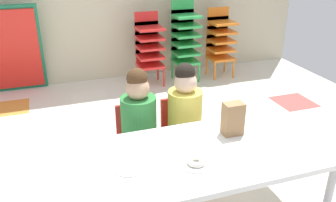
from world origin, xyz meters
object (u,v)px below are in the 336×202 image
kid_chair_green_stack (185,37)px  donut_powdered_on_plate (196,161)px  paper_plate_near_edge (196,164)px  kid_chair_red_stack (149,45)px  kid_chair_orange_stack (220,39)px  folded_activity_table (3,51)px  seated_child_near_camera (138,117)px  craft_table (186,161)px  paper_bag_brown (233,119)px  seated_child_middle_seat (184,110)px  paper_plate_center_table (130,168)px

kid_chair_green_stack → donut_powdered_on_plate: size_ratio=9.86×
paper_plate_near_edge → kid_chair_red_stack: bearing=79.4°
donut_powdered_on_plate → kid_chair_red_stack: bearing=79.4°
kid_chair_orange_stack → folded_activity_table: 2.74m
seated_child_near_camera → folded_activity_table: (-1.07, 2.23, -0.02)m
craft_table → kid_chair_green_stack: bearing=68.8°
craft_table → kid_chair_red_stack: bearing=78.6°
kid_chair_red_stack → paper_plate_near_edge: 2.78m
kid_chair_green_stack → donut_powdered_on_plate: (-1.00, -2.73, 0.01)m
paper_plate_near_edge → donut_powdered_on_plate: donut_powdered_on_plate is taller
craft_table → folded_activity_table: 3.09m
kid_chair_green_stack → paper_bag_brown: (-0.63, -2.47, 0.10)m
kid_chair_orange_stack → donut_powdered_on_plate: bearing=-119.0°
craft_table → donut_powdered_on_plate: size_ratio=17.10×
kid_chair_orange_stack → donut_powdered_on_plate: kid_chair_orange_stack is taller
kid_chair_green_stack → folded_activity_table: bearing=174.1°
kid_chair_red_stack → folded_activity_table: folded_activity_table is taller
seated_child_middle_seat → paper_bag_brown: (0.15, -0.46, 0.12)m
seated_child_middle_seat → paper_plate_near_edge: seated_child_middle_seat is taller
kid_chair_orange_stack → folded_activity_table: folded_activity_table is taller
folded_activity_table → donut_powdered_on_plate: size_ratio=10.30×
kid_chair_orange_stack → paper_plate_near_edge: size_ratio=5.11×
craft_table → kid_chair_red_stack: (0.53, 2.61, -0.00)m
kid_chair_red_stack → paper_plate_near_edge: bearing=-100.6°
seated_child_near_camera → kid_chair_orange_stack: bearing=50.4°
kid_chair_green_stack → craft_table: bearing=-111.2°
paper_plate_center_table → craft_table: bearing=4.4°
seated_child_near_camera → kid_chair_red_stack: 2.11m
seated_child_near_camera → kid_chair_orange_stack: size_ratio=1.00×
seated_child_middle_seat → kid_chair_red_stack: 2.03m
kid_chair_red_stack → paper_bag_brown: bearing=-93.4°
seated_child_near_camera → seated_child_middle_seat: bearing=0.0°
paper_bag_brown → paper_plate_center_table: bearing=-166.8°
craft_table → seated_child_near_camera: bearing=102.5°
donut_powdered_on_plate → folded_activity_table: bearing=112.3°
seated_child_near_camera → paper_bag_brown: 0.70m
craft_table → seated_child_near_camera: (-0.14, 0.61, 0.04)m
seated_child_near_camera → paper_plate_near_edge: 0.74m
craft_table → seated_child_near_camera: 0.62m
kid_chair_green_stack → kid_chair_orange_stack: size_ratio=1.13×
craft_table → paper_plate_near_edge: paper_plate_near_edge is taller
seated_child_near_camera → paper_plate_center_table: size_ratio=5.10×
paper_plate_near_edge → paper_bag_brown: bearing=35.4°
seated_child_middle_seat → kid_chair_green_stack: size_ratio=0.88×
paper_bag_brown → donut_powdered_on_plate: (-0.37, -0.26, -0.09)m
kid_chair_green_stack → paper_plate_near_edge: 2.91m
seated_child_near_camera → kid_chair_green_stack: (1.15, 2.00, 0.02)m
kid_chair_red_stack → paper_plate_near_edge: (-0.51, -2.73, 0.05)m
craft_table → paper_plate_near_edge: (0.01, -0.12, 0.05)m
kid_chair_orange_stack → paper_bag_brown: size_ratio=4.18×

